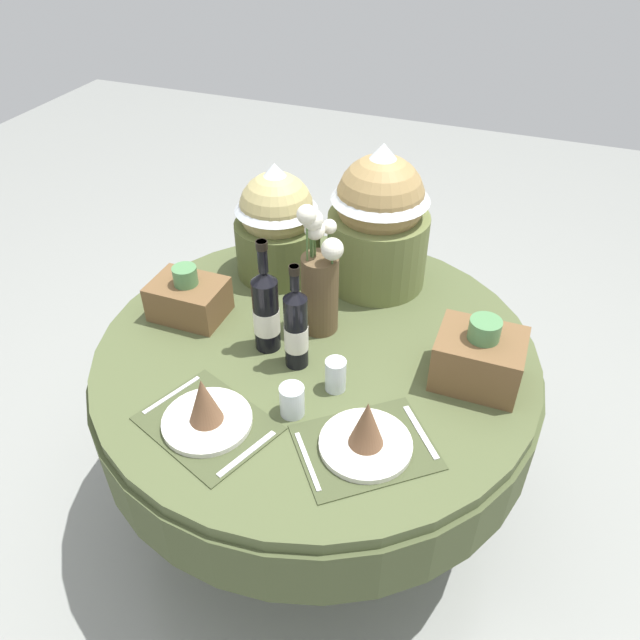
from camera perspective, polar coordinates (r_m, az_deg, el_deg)
The scene contains 13 objects.
ground at distance 2.44m, azimuth -0.29°, elevation -15.90°, with size 8.00×8.00×0.00m, color gray.
dining_table at distance 1.99m, azimuth -0.35°, elevation -5.61°, with size 1.38×1.38×0.74m.
place_setting_left at distance 1.66m, azimuth -10.53°, elevation -8.35°, with size 0.41×0.37×0.16m.
place_setting_right at distance 1.58m, azimuth 4.30°, elevation -10.56°, with size 0.43×0.42×0.16m.
flower_vase at distance 1.85m, azimuth -0.05°, elevation 3.88°, with size 0.13×0.14×0.44m.
wine_bottle_left at distance 1.82m, azimuth -5.02°, elevation 0.94°, with size 0.08×0.08×0.37m.
wine_bottle_centre at distance 1.75m, azimuth -2.24°, elevation -0.74°, with size 0.07×0.07×0.34m.
tumbler_near_left at distance 1.66m, azimuth -2.60°, elevation -7.44°, with size 0.07×0.07×0.09m, color silver.
tumbler_near_right at distance 1.72m, azimuth 1.45°, elevation -5.11°, with size 0.06×0.06×0.10m, color silver.
gift_tub_back_left at distance 2.12m, azimuth -4.02°, elevation 9.42°, with size 0.30×0.30×0.41m.
gift_tub_back_centre at distance 2.05m, azimuth 5.52°, elevation 9.83°, with size 0.34×0.34×0.50m.
woven_basket_side_left at distance 2.02m, azimuth -12.07°, elevation 2.05°, with size 0.23×0.17×0.18m.
woven_basket_side_right at distance 1.78m, azimuth 14.48°, elevation -3.37°, with size 0.24×0.19×0.21m.
Camera 1 is at (0.52, -1.34, 1.97)m, focal length 34.58 mm.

